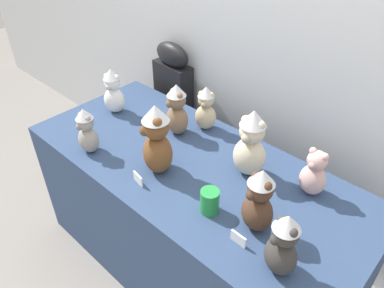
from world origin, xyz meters
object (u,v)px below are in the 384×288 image
Objects in this scene: display_table at (192,219)px; instrument_case at (174,116)px; teddy_bear_blush at (314,174)px; party_cup_green at (210,201)px; teddy_bear_charcoal at (283,245)px; teddy_bear_mocha at (177,110)px; teddy_bear_sand at (206,109)px; teddy_bear_ash at (87,131)px; teddy_bear_chestnut at (157,140)px; teddy_bear_cream at (251,144)px; teddy_bear_snow at (113,91)px; teddy_bear_cocoa at (259,201)px.

instrument_case is (-0.66, 0.52, 0.15)m from display_table.
teddy_bear_blush is 0.47m from party_cup_green.
teddy_bear_charcoal reaches higher than teddy_bear_blush.
teddy_bear_mocha is 0.61m from party_cup_green.
teddy_bear_sand is 0.63m from teddy_bear_ash.
teddy_bear_ash is 1.08× the size of teddy_bear_blush.
teddy_bear_chestnut is at bearing -44.60° from instrument_case.
teddy_bear_chestnut is at bearing -147.75° from teddy_bear_blush.
teddy_bear_cream reaches higher than teddy_bear_charcoal.
teddy_bear_ash is 0.91× the size of teddy_bear_snow.
teddy_bear_mocha is at bearing 177.72° from teddy_bear_charcoal.
teddy_bear_charcoal reaches higher than teddy_bear_snow.
instrument_case is at bearing 167.18° from teddy_bear_blush.
teddy_bear_mocha is 0.74m from teddy_bear_cocoa.
teddy_bear_ash is at bearing -129.00° from teddy_bear_chestnut.
teddy_bear_cocoa is at bearing -25.24° from instrument_case.
teddy_bear_cocoa is 1.09× the size of teddy_bear_snow.
party_cup_green reaches higher than display_table.
display_table is 0.59m from teddy_bear_chestnut.
teddy_bear_chestnut reaches higher than teddy_bear_charcoal.
teddy_bear_blush is (0.52, 0.21, 0.50)m from display_table.
teddy_bear_cream reaches higher than teddy_bear_ash.
teddy_bear_chestnut is at bearing 174.02° from party_cup_green.
instrument_case is 1.26m from teddy_bear_blush.
teddy_bear_cream is 0.48m from teddy_bear_mocha.
teddy_bear_charcoal is at bearing -60.64° from teddy_bear_sand.
teddy_bear_ash is at bearing -145.63° from teddy_bear_sand.
teddy_bear_sand is at bearing 119.60° from display_table.
teddy_bear_blush is (0.06, 0.33, -0.04)m from teddy_bear_cocoa.
teddy_bear_ash is at bearing -156.69° from teddy_bear_charcoal.
teddy_bear_cream is at bearing 29.24° from display_table.
teddy_bear_cream is at bearing -21.95° from teddy_bear_snow.
teddy_bear_sand is 2.34× the size of party_cup_green.
teddy_bear_cream is 1.25× the size of teddy_bear_snow.
teddy_bear_blush is at bearing 95.19° from teddy_bear_cocoa.
teddy_bear_chestnut is 1.22× the size of teddy_bear_mocha.
teddy_bear_ash is 1.08m from teddy_bear_blush.
teddy_bear_mocha reaches higher than party_cup_green.
teddy_bear_sand is at bearing 167.97° from teddy_bear_charcoal.
teddy_bear_snow reaches higher than teddy_bear_ash.
display_table is 0.75m from teddy_bear_blush.
teddy_bear_ash is 0.73m from party_cup_green.
teddy_bear_blush is 0.85× the size of teddy_bear_snow.
teddy_bear_mocha is at bearing 175.26° from teddy_bear_cocoa.
teddy_bear_snow reaches higher than teddy_bear_blush.
teddy_bear_mocha reaches higher than teddy_bear_ash.
teddy_bear_mocha is at bearing 171.75° from teddy_bear_cream.
teddy_bear_ash is 0.90× the size of teddy_bear_charcoal.
teddy_bear_snow is at bearing 176.35° from teddy_bear_sand.
display_table is 6.49× the size of teddy_bear_snow.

